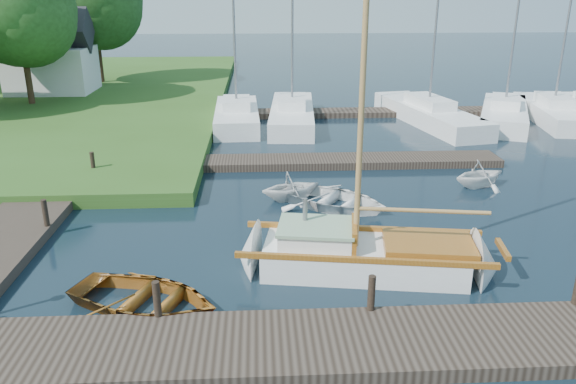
{
  "coord_description": "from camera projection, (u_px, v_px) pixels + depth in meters",
  "views": [
    {
      "loc": [
        -0.83,
        -15.32,
        6.74
      ],
      "look_at": [
        0.0,
        0.0,
        1.2
      ],
      "focal_mm": 35.0,
      "sensor_mm": 36.0,
      "label": 1
    }
  ],
  "objects": [
    {
      "name": "marina_boat_1",
      "position": [
        292.0,
        113.0,
        29.95
      ],
      "size": [
        2.83,
        8.89,
        9.33
      ],
      "rotation": [
        0.0,
        0.0,
        1.5
      ],
      "color": "white",
      "rests_on": "ground"
    },
    {
      "name": "tender_d",
      "position": [
        480.0,
        172.0,
        20.24
      ],
      "size": [
        2.61,
        2.45,
        1.1
      ],
      "primitive_type": "imported",
      "rotation": [
        0.0,
        0.0,
        1.94
      ],
      "color": "white",
      "rests_on": "ground"
    },
    {
      "name": "tree_3",
      "position": [
        18.0,
        8.0,
        30.99
      ],
      "size": [
        6.41,
        6.38,
        8.74
      ],
      "color": "#332114",
      "rests_on": "shore"
    },
    {
      "name": "pontoon",
      "position": [
        447.0,
        112.0,
        32.21
      ],
      "size": [
        30.0,
        1.6,
        0.3
      ],
      "primitive_type": "cube",
      "color": "black",
      "rests_on": "ground"
    },
    {
      "name": "left_dock",
      "position": [
        38.0,
        206.0,
        18.14
      ],
      "size": [
        2.2,
        18.0,
        0.3
      ],
      "primitive_type": "cube",
      "color": "black",
      "rests_on": "ground"
    },
    {
      "name": "mooring_post_4",
      "position": [
        45.0,
        213.0,
        16.13
      ],
      "size": [
        0.16,
        0.16,
        0.8
      ],
      "primitive_type": "cylinder",
      "color": "black",
      "rests_on": "left_dock"
    },
    {
      "name": "far_dock",
      "position": [
        328.0,
        161.0,
        22.88
      ],
      "size": [
        14.0,
        1.6,
        0.3
      ],
      "primitive_type": "cube",
      "color": "black",
      "rests_on": "ground"
    },
    {
      "name": "house_c",
      "position": [
        51.0,
        59.0,
        35.79
      ],
      "size": [
        5.25,
        4.0,
        5.28
      ],
      "color": "white",
      "rests_on": "shore"
    },
    {
      "name": "ground",
      "position": [
        288.0,
        230.0,
        16.72
      ],
      "size": [
        160.0,
        160.0,
        0.0
      ],
      "primitive_type": "plane",
      "color": "black",
      "rests_on": "ground"
    },
    {
      "name": "marina_boat_3",
      "position": [
        428.0,
        112.0,
        29.98
      ],
      "size": [
        4.02,
        9.76,
        12.49
      ],
      "rotation": [
        0.0,
        0.0,
        1.77
      ],
      "color": "white",
      "rests_on": "ground"
    },
    {
      "name": "marina_boat_4",
      "position": [
        504.0,
        113.0,
        29.99
      ],
      "size": [
        5.21,
        8.24,
        9.61
      ],
      "rotation": [
        0.0,
        0.0,
        1.16
      ],
      "color": "white",
      "rests_on": "ground"
    },
    {
      "name": "mooring_post_1",
      "position": [
        157.0,
        299.0,
        11.64
      ],
      "size": [
        0.16,
        0.16,
        0.8
      ],
      "primitive_type": "cylinder",
      "color": "black",
      "rests_on": "near_dock"
    },
    {
      "name": "tender_b",
      "position": [
        291.0,
        184.0,
        18.97
      ],
      "size": [
        2.54,
        2.37,
        1.09
      ],
      "primitive_type": "imported",
      "rotation": [
        0.0,
        0.0,
        1.91
      ],
      "color": "white",
      "rests_on": "ground"
    },
    {
      "name": "marina_boat_0",
      "position": [
        237.0,
        114.0,
        29.53
      ],
      "size": [
        2.41,
        7.32,
        9.98
      ],
      "rotation": [
        0.0,
        0.0,
        1.6
      ],
      "color": "white",
      "rests_on": "ground"
    },
    {
      "name": "near_dock",
      "position": [
        304.0,
        345.0,
        11.04
      ],
      "size": [
        18.0,
        2.2,
        0.3
      ],
      "primitive_type": "cube",
      "color": "black",
      "rests_on": "ground"
    },
    {
      "name": "mooring_post_2",
      "position": [
        371.0,
        293.0,
        11.87
      ],
      "size": [
        0.16,
        0.16,
        0.8
      ],
      "primitive_type": "cylinder",
      "color": "black",
      "rests_on": "near_dock"
    },
    {
      "name": "marina_boat_5",
      "position": [
        553.0,
        111.0,
        30.38
      ],
      "size": [
        3.45,
        8.2,
        10.82
      ],
      "rotation": [
        0.0,
        0.0,
        1.41
      ],
      "color": "white",
      "rests_on": "ground"
    },
    {
      "name": "tender_c",
      "position": [
        334.0,
        196.0,
        18.35
      ],
      "size": [
        4.47,
        4.2,
        0.75
      ],
      "primitive_type": "imported",
      "rotation": [
        0.0,
        0.0,
        0.97
      ],
      "color": "white",
      "rests_on": "ground"
    },
    {
      "name": "mooring_post_5",
      "position": [
        93.0,
        163.0,
        20.82
      ],
      "size": [
        0.16,
        0.16,
        0.8
      ],
      "primitive_type": "cylinder",
      "color": "black",
      "rests_on": "left_dock"
    },
    {
      "name": "dinghy",
      "position": [
        144.0,
        294.0,
        12.5
      ],
      "size": [
        4.2,
        3.65,
        0.73
      ],
      "primitive_type": "imported",
      "rotation": [
        0.0,
        0.0,
        1.19
      ],
      "color": "brown",
      "rests_on": "ground"
    },
    {
      "name": "sailboat",
      "position": [
        369.0,
        258.0,
        14.21
      ],
      "size": [
        7.37,
        3.03,
        9.83
      ],
      "rotation": [
        0.0,
        0.0,
        -0.15
      ],
      "color": "white",
      "rests_on": "ground"
    }
  ]
}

